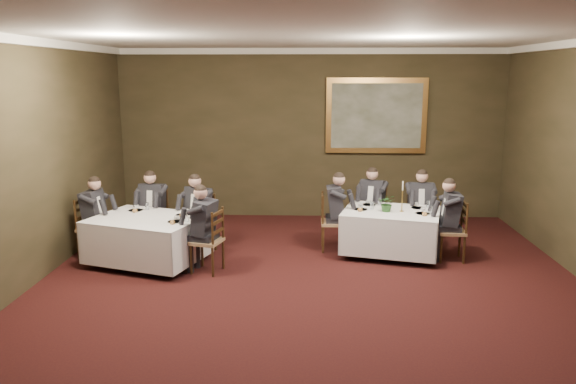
# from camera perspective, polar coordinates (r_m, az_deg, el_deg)

# --- Properties ---
(ground) EXTENTS (10.00, 10.00, 0.00)m
(ground) POSITION_cam_1_polar(r_m,az_deg,el_deg) (7.35, 2.33, -12.13)
(ground) COLOR black
(ground) RESTS_ON ground
(ceiling) EXTENTS (8.00, 10.00, 0.10)m
(ceiling) POSITION_cam_1_polar(r_m,az_deg,el_deg) (6.73, 2.59, 16.21)
(ceiling) COLOR silver
(ceiling) RESTS_ON back_wall
(back_wall) EXTENTS (8.00, 0.10, 3.50)m
(back_wall) POSITION_cam_1_polar(r_m,az_deg,el_deg) (11.78, 2.33, 5.86)
(back_wall) COLOR #2D2816
(back_wall) RESTS_ON ground
(crown_molding) EXTENTS (8.00, 10.00, 0.12)m
(crown_molding) POSITION_cam_1_polar(r_m,az_deg,el_deg) (6.73, 2.59, 15.70)
(crown_molding) COLOR white
(crown_molding) RESTS_ON back_wall
(table_main) EXTENTS (1.82, 1.55, 0.67)m
(table_main) POSITION_cam_1_polar(r_m,az_deg,el_deg) (9.57, 10.39, -3.70)
(table_main) COLOR black
(table_main) RESTS_ON ground
(table_second) EXTENTS (2.02, 1.76, 0.67)m
(table_second) POSITION_cam_1_polar(r_m,az_deg,el_deg) (9.25, -14.06, -4.42)
(table_second) COLOR black
(table_second) RESTS_ON ground
(chair_main_backleft) EXTENTS (0.57, 0.56, 1.00)m
(chair_main_backleft) POSITION_cam_1_polar(r_m,az_deg,el_deg) (10.42, 8.55, -3.27)
(chair_main_backleft) COLOR #95744C
(chair_main_backleft) RESTS_ON ground
(diner_main_backleft) EXTENTS (0.56, 0.60, 1.35)m
(diner_main_backleft) POSITION_cam_1_polar(r_m,az_deg,el_deg) (10.36, 8.56, -2.07)
(diner_main_backleft) COLOR black
(diner_main_backleft) RESTS_ON chair_main_backleft
(chair_main_backright) EXTENTS (0.46, 0.44, 1.00)m
(chair_main_backright) POSITION_cam_1_polar(r_m,az_deg,el_deg) (10.35, 13.12, -3.57)
(chair_main_backright) COLOR #95744C
(chair_main_backright) RESTS_ON ground
(diner_main_backright) EXTENTS (0.43, 0.50, 1.35)m
(diner_main_backright) POSITION_cam_1_polar(r_m,az_deg,el_deg) (10.28, 13.19, -2.36)
(diner_main_backright) COLOR black
(diner_main_backright) RESTS_ON chair_main_backright
(chair_main_endleft) EXTENTS (0.42, 0.44, 1.00)m
(chair_main_endleft) POSITION_cam_1_polar(r_m,az_deg,el_deg) (9.75, 4.55, -4.25)
(chair_main_endleft) COLOR #95744C
(chair_main_endleft) RESTS_ON ground
(diner_main_endleft) EXTENTS (0.48, 0.42, 1.35)m
(diner_main_endleft) POSITION_cam_1_polar(r_m,az_deg,el_deg) (9.69, 4.64, -2.95)
(diner_main_endleft) COLOR black
(diner_main_endleft) RESTS_ON chair_main_endleft
(chair_main_endright) EXTENTS (0.45, 0.47, 1.00)m
(chair_main_endright) POSITION_cam_1_polar(r_m,az_deg,el_deg) (9.57, 16.26, -5.01)
(chair_main_endright) COLOR #95744C
(chair_main_endright) RESTS_ON ground
(diner_main_endright) EXTENTS (0.50, 0.44, 1.35)m
(diner_main_endright) POSITION_cam_1_polar(r_m,az_deg,el_deg) (9.51, 16.27, -3.70)
(diner_main_endright) COLOR black
(diner_main_endright) RESTS_ON chair_main_endright
(chair_sec_backleft) EXTENTS (0.49, 0.47, 1.00)m
(chair_sec_backleft) POSITION_cam_1_polar(r_m,az_deg,el_deg) (10.23, -13.39, -3.76)
(chair_sec_backleft) COLOR #95744C
(chair_sec_backleft) RESTS_ON ground
(diner_sec_backleft) EXTENTS (0.45, 0.52, 1.35)m
(diner_sec_backleft) POSITION_cam_1_polar(r_m,az_deg,el_deg) (10.16, -13.48, -2.54)
(diner_sec_backleft) COLOR black
(diner_sec_backleft) RESTS_ON chair_sec_backleft
(chair_sec_backright) EXTENTS (0.59, 0.58, 1.00)m
(chair_sec_backright) POSITION_cam_1_polar(r_m,az_deg,el_deg) (9.77, -8.90, -4.33)
(chair_sec_backright) COLOR #95744C
(chair_sec_backright) RESTS_ON ground
(diner_sec_backright) EXTENTS (0.58, 0.61, 1.35)m
(diner_sec_backright) POSITION_cam_1_polar(r_m,az_deg,el_deg) (9.70, -8.99, -3.05)
(diner_sec_backright) COLOR black
(diner_sec_backright) RESTS_ON chair_sec_backright
(chair_sec_endright) EXTENTS (0.52, 0.54, 1.00)m
(chair_sec_endright) POSITION_cam_1_polar(r_m,az_deg,el_deg) (8.75, -8.14, -6.24)
(chair_sec_endright) COLOR #95744C
(chair_sec_endright) RESTS_ON ground
(diner_sec_endright) EXTENTS (0.57, 0.51, 1.35)m
(diner_sec_endright) POSITION_cam_1_polar(r_m,az_deg,el_deg) (8.69, -8.25, -4.80)
(diner_sec_endright) COLOR black
(diner_sec_endright) RESTS_ON chair_sec_endright
(chair_sec_endleft) EXTENTS (0.47, 0.49, 1.00)m
(chair_sec_endleft) POSITION_cam_1_polar(r_m,az_deg,el_deg) (9.92, -19.17, -4.61)
(chair_sec_endleft) COLOR #95744C
(chair_sec_endleft) RESTS_ON ground
(diner_sec_endleft) EXTENTS (0.53, 0.46, 1.35)m
(diner_sec_endleft) POSITION_cam_1_polar(r_m,az_deg,el_deg) (9.86, -19.20, -3.34)
(diner_sec_endleft) COLOR black
(diner_sec_endleft) RESTS_ON chair_sec_endleft
(centerpiece) EXTENTS (0.32, 0.29, 0.30)m
(centerpiece) POSITION_cam_1_polar(r_m,az_deg,el_deg) (9.38, 10.05, -1.06)
(centerpiece) COLOR #2D5926
(centerpiece) RESTS_ON table_main
(candlestick) EXTENTS (0.08, 0.08, 0.52)m
(candlestick) POSITION_cam_1_polar(r_m,az_deg,el_deg) (9.42, 11.52, -0.81)
(candlestick) COLOR #AC8534
(candlestick) RESTS_ON table_main
(place_setting_table_main) EXTENTS (0.33, 0.31, 0.14)m
(place_setting_table_main) POSITION_cam_1_polar(r_m,az_deg,el_deg) (9.88, 8.53, -1.07)
(place_setting_table_main) COLOR white
(place_setting_table_main) RESTS_ON table_main
(place_setting_table_second) EXTENTS (0.33, 0.31, 0.14)m
(place_setting_table_second) POSITION_cam_1_polar(r_m,az_deg,el_deg) (9.71, -14.87, -1.57)
(place_setting_table_second) COLOR white
(place_setting_table_second) RESTS_ON table_second
(painting) EXTENTS (2.06, 0.09, 1.54)m
(painting) POSITION_cam_1_polar(r_m,az_deg,el_deg) (11.76, 8.96, 7.66)
(painting) COLOR #E6A954
(painting) RESTS_ON back_wall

